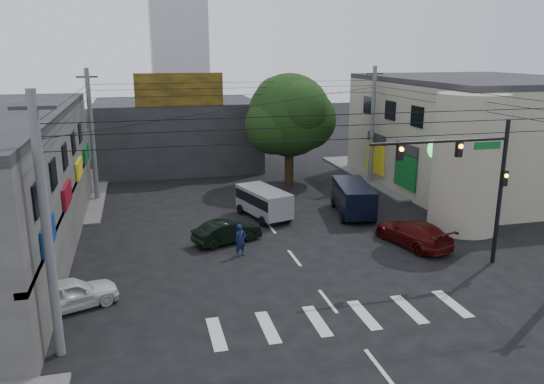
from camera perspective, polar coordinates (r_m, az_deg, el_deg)
name	(u,v)px	position (r m, az deg, el deg)	size (l,w,h in m)	color
ground	(306,273)	(25.69, 3.71, -8.74)	(160.00, 160.00, 0.00)	black
sidewalk_far_right	(439,171)	(48.74, 17.53, 2.15)	(16.00, 16.00, 0.15)	#514F4C
building_right	(478,135)	(43.96, 21.32, 5.70)	(14.00, 18.00, 8.00)	gray
corner_column	(467,163)	(32.73, 20.27, 2.91)	(4.00, 4.00, 8.00)	gray
building_far	(177,134)	(49.01, -10.18, 6.16)	(14.00, 10.00, 6.00)	#232326
billboard	(179,90)	(43.68, -9.95, 10.80)	(7.00, 0.30, 2.60)	olive
street_tree	(289,115)	(41.24, 1.89, 8.23)	(6.40, 6.40, 8.70)	black
traffic_gantry	(472,171)	(26.76, 20.75, 2.16)	(7.10, 0.35, 7.20)	black
utility_pole_near_left	(47,230)	(19.00, -23.07, -3.78)	(0.32, 0.32, 9.20)	#59595B
utility_pole_far_left	(92,136)	(38.90, -18.78, 5.73)	(0.32, 0.32, 9.20)	#59595B
utility_pole_far_right	(372,126)	(42.68, 10.74, 7.02)	(0.32, 0.32, 9.20)	#59595B
dark_sedan	(227,232)	(29.47, -4.84, -4.27)	(4.07, 2.60, 1.27)	black
white_compact	(70,294)	(23.65, -20.87, -10.20)	(4.13, 2.80, 1.31)	silver
maroon_sedan	(413,233)	(29.94, 14.93, -4.28)	(3.06, 5.17, 1.41)	#420909
silver_minivan	(264,204)	(33.55, -0.89, -1.26)	(2.95, 4.68, 1.87)	#A3A5AB
navy_van	(353,199)	(34.56, 8.72, -0.80)	(2.89, 5.40, 2.05)	black
traffic_officer	(241,240)	(27.47, -3.41, -5.21)	(0.72, 0.59, 1.70)	#111A3D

